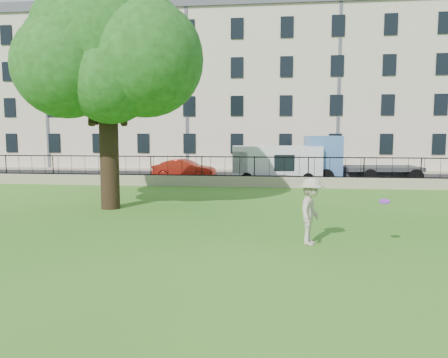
# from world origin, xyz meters

# --- Properties ---
(ground) EXTENTS (120.00, 120.00, 0.00)m
(ground) POSITION_xyz_m (0.00, 0.00, 0.00)
(ground) COLOR #2A6718
(ground) RESTS_ON ground
(retaining_wall) EXTENTS (50.00, 0.40, 0.60)m
(retaining_wall) POSITION_xyz_m (0.00, 12.00, 0.30)
(retaining_wall) COLOR gray
(retaining_wall) RESTS_ON ground
(iron_railing) EXTENTS (50.00, 0.05, 1.13)m
(iron_railing) POSITION_xyz_m (0.00, 12.00, 1.15)
(iron_railing) COLOR black
(iron_railing) RESTS_ON retaining_wall
(street) EXTENTS (60.00, 9.00, 0.01)m
(street) POSITION_xyz_m (0.00, 16.70, 0.01)
(street) COLOR black
(street) RESTS_ON ground
(sidewalk) EXTENTS (60.00, 1.40, 0.12)m
(sidewalk) POSITION_xyz_m (0.00, 21.90, 0.06)
(sidewalk) COLOR gray
(sidewalk) RESTS_ON ground
(building_row) EXTENTS (56.40, 10.40, 13.80)m
(building_row) POSITION_xyz_m (0.00, 27.57, 6.92)
(building_row) COLOR beige
(building_row) RESTS_ON ground
(tree) EXTENTS (7.89, 6.09, 9.66)m
(tree) POSITION_xyz_m (-5.57, 4.32, 6.37)
(tree) COLOR black
(tree) RESTS_ON ground
(man) EXTENTS (1.00, 1.34, 1.85)m
(man) POSITION_xyz_m (2.16, -0.60, 0.92)
(man) COLOR #B9AC97
(man) RESTS_ON ground
(frisbee) EXTENTS (0.32, 0.32, 0.12)m
(frisbee) POSITION_xyz_m (4.03, -0.87, 1.27)
(frisbee) COLOR purple
(red_sedan) EXTENTS (4.11, 1.61, 1.33)m
(red_sedan) POSITION_xyz_m (-4.66, 15.07, 0.67)
(red_sedan) COLOR #A72014
(red_sedan) RESTS_ON street
(white_van) EXTENTS (5.48, 2.45, 2.25)m
(white_van) POSITION_xyz_m (1.23, 14.40, 1.12)
(white_van) COLOR silver
(white_van) RESTS_ON street
(blue_truck) EXTENTS (7.05, 3.12, 2.86)m
(blue_truck) POSITION_xyz_m (6.50, 15.40, 1.43)
(blue_truck) COLOR #4F76B9
(blue_truck) RESTS_ON street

